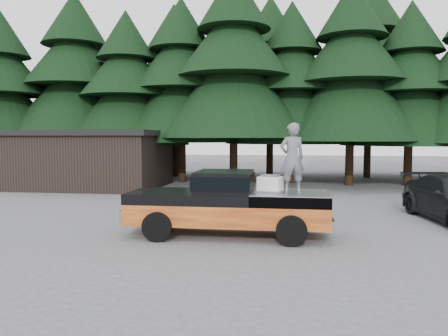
# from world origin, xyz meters

# --- Properties ---
(ground) EXTENTS (120.00, 120.00, 0.00)m
(ground) POSITION_xyz_m (0.00, 0.00, 0.00)
(ground) COLOR #4B4C4E
(ground) RESTS_ON ground
(pickup_truck) EXTENTS (6.00, 2.04, 1.33)m
(pickup_truck) POSITION_xyz_m (0.55, 0.47, 0.67)
(pickup_truck) COLOR orange
(pickup_truck) RESTS_ON ground
(truck_cab) EXTENTS (1.66, 1.90, 0.59)m
(truck_cab) POSITION_xyz_m (0.45, 0.47, 1.62)
(truck_cab) COLOR black
(truck_cab) RESTS_ON pickup_truck
(air_compressor) EXTENTS (0.76, 0.68, 0.44)m
(air_compressor) POSITION_xyz_m (1.80, 0.34, 1.55)
(air_compressor) COLOR silver
(air_compressor) RESTS_ON pickup_truck
(man_on_bed) EXTENTS (0.84, 0.68, 1.99)m
(man_on_bed) POSITION_xyz_m (2.41, 0.37, 2.32)
(man_on_bed) COLOR #5C5E64
(man_on_bed) RESTS_ON pickup_truck
(utility_building) EXTENTS (8.40, 6.40, 3.30)m
(utility_building) POSITION_xyz_m (-9.00, 12.00, 1.67)
(utility_building) COLOR black
(utility_building) RESTS_ON ground
(treeline) EXTENTS (60.15, 16.05, 17.50)m
(treeline) POSITION_xyz_m (0.42, 17.20, 7.72)
(treeline) COLOR black
(treeline) RESTS_ON ground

